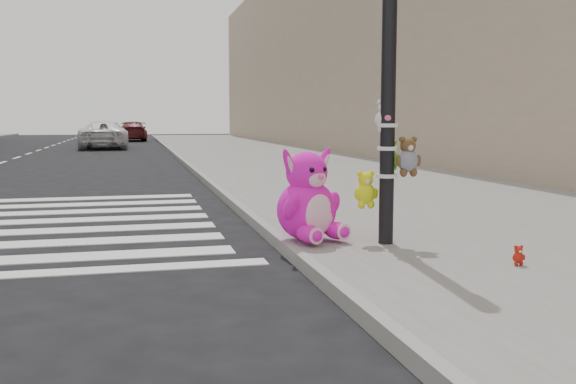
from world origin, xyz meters
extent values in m
plane|color=black|center=(0.00, 0.00, 0.00)|extent=(120.00, 120.00, 0.00)
cube|color=slate|center=(5.00, 10.00, 0.07)|extent=(7.00, 80.00, 0.14)
cube|color=gray|center=(1.55, 10.00, 0.07)|extent=(0.12, 80.00, 0.15)
cube|color=tan|center=(10.50, 20.00, 5.00)|extent=(5.00, 60.00, 10.00)
cylinder|color=black|center=(2.60, 1.80, 2.14)|extent=(0.16, 0.16, 4.00)
cylinder|color=white|center=(2.60, 1.80, 0.89)|extent=(0.22, 0.22, 0.04)
cylinder|color=white|center=(2.60, 1.80, 1.19)|extent=(0.22, 0.22, 0.04)
cylinder|color=white|center=(2.60, 1.80, 1.44)|extent=(0.22, 0.22, 0.04)
ellipsoid|color=#FF15CB|center=(1.74, 1.85, 0.24)|extent=(0.34, 0.42, 0.19)
ellipsoid|color=#FF15CB|center=(2.09, 2.00, 0.24)|extent=(0.34, 0.42, 0.19)
ellipsoid|color=#FF15CB|center=(1.80, 2.20, 0.48)|extent=(0.85, 0.80, 0.68)
ellipsoid|color=#F9BFD1|center=(1.89, 1.98, 0.46)|extent=(0.40, 0.27, 0.45)
sphere|color=#FF15CB|center=(1.80, 2.20, 0.91)|extent=(0.61, 0.61, 0.47)
ellipsoid|color=#FF15CB|center=(1.59, 2.14, 0.97)|extent=(0.34, 0.21, 0.47)
ellipsoid|color=#FF15CB|center=(1.99, 2.30, 0.97)|extent=(0.34, 0.21, 0.47)
imported|color=white|center=(-1.48, 29.25, 0.69)|extent=(2.33, 5.01, 1.39)
imported|color=#51171A|center=(-0.09, 40.61, 0.66)|extent=(1.98, 4.59, 1.32)
camera|label=1|loc=(-0.10, -4.73, 1.51)|focal=40.00mm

